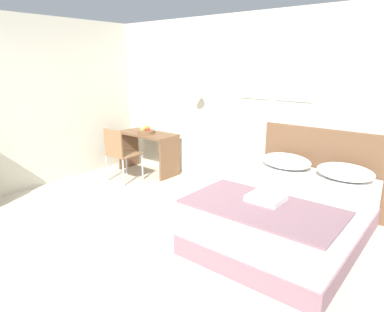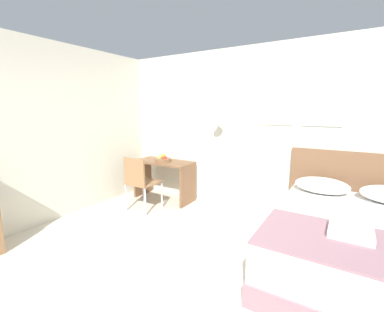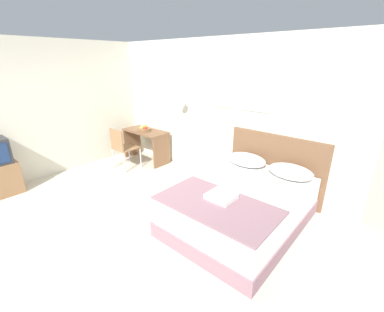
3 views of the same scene
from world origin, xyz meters
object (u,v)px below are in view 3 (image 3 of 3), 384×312
at_px(throw_blanket, 217,205).
at_px(tv_stand, 1,179).
at_px(headboard, 275,167).
at_px(desk, 146,140).
at_px(pillow_right, 291,172).
at_px(bed, 241,206).
at_px(desk_chair, 122,145).
at_px(fruit_bowl, 144,129).
at_px(pillow_left, 247,160).
at_px(folded_towel_near_foot, 221,196).

relative_size(throw_blanket, tv_stand, 2.57).
xyz_separation_m(headboard, desk, (-3.01, -0.33, -0.05)).
xyz_separation_m(pillow_right, desk, (-3.38, -0.02, -0.18)).
bearing_deg(headboard, tv_stand, -139.78).
height_order(pillow_right, desk, pillow_right).
bearing_deg(headboard, bed, -90.00).
bearing_deg(desk, pillow_right, 0.31).
height_order(desk_chair, fruit_bowl, desk_chair).
relative_size(pillow_left, desk, 0.60).
distance_m(folded_towel_near_foot, fruit_bowl, 3.19).
height_order(throw_blanket, tv_stand, throw_blanket).
bearing_deg(bed, fruit_bowl, 166.53).
distance_m(desk_chair, tv_stand, 2.20).
bearing_deg(pillow_left, desk, -179.60).
relative_size(headboard, folded_towel_near_foot, 4.91).
distance_m(pillow_right, folded_towel_near_foot, 1.30).
height_order(headboard, folded_towel_near_foot, headboard).
height_order(folded_towel_near_foot, desk, desk).
height_order(folded_towel_near_foot, fruit_bowl, fruit_bowl).
bearing_deg(headboard, folded_towel_near_foot, -91.26).
bearing_deg(folded_towel_near_foot, tv_stand, -156.85).
relative_size(pillow_left, throw_blanket, 0.45).
relative_size(pillow_left, desk_chair, 0.74).
height_order(desk, fruit_bowl, fruit_bowl).
bearing_deg(folded_towel_near_foot, pillow_right, 71.64).
xyz_separation_m(bed, desk, (-3.01, 0.75, 0.22)).
distance_m(pillow_right, fruit_bowl, 3.37).
xyz_separation_m(fruit_bowl, tv_stand, (-0.65, -2.72, -0.48)).
relative_size(headboard, pillow_right, 2.48).
relative_size(headboard, desk_chair, 1.82).
xyz_separation_m(bed, pillow_right, (0.37, 0.77, 0.39)).
bearing_deg(fruit_bowl, throw_blanket, -23.87).
relative_size(bed, desk, 1.89).
bearing_deg(pillow_left, bed, -64.03).
bearing_deg(pillow_right, desk_chair, -168.36).
xyz_separation_m(headboard, throw_blanket, (0.00, -1.69, 0.04)).
xyz_separation_m(throw_blanket, folded_towel_near_foot, (-0.03, 0.15, 0.04)).
distance_m(headboard, throw_blanket, 1.69).
bearing_deg(pillow_right, pillow_left, 180.00).
bearing_deg(throw_blanket, pillow_right, 74.79).
bearing_deg(fruit_bowl, pillow_left, 1.10).
bearing_deg(pillow_right, folded_towel_near_foot, -108.36).
relative_size(desk, tv_stand, 1.90).
xyz_separation_m(bed, pillow_left, (-0.37, 0.77, 0.39)).
relative_size(bed, desk_chair, 2.30).
xyz_separation_m(pillow_left, throw_blanket, (0.37, -1.38, -0.09)).
bearing_deg(throw_blanket, desk, 155.68).
height_order(pillow_left, pillow_right, same).
distance_m(headboard, tv_stand, 4.78).
bearing_deg(throw_blanket, desk_chair, 167.08).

